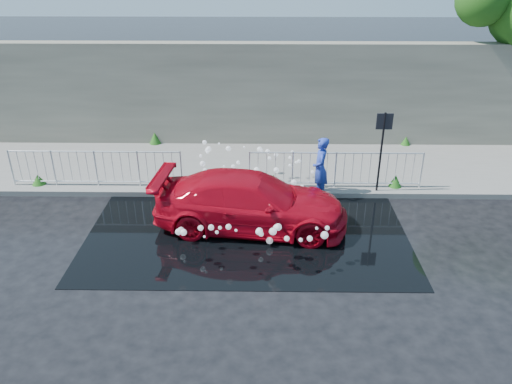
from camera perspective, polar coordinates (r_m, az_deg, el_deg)
ground at (r=11.95m, az=-3.56°, el=-6.88°), size 90.00×90.00×0.00m
pavement at (r=16.33m, az=-2.34°, el=2.94°), size 30.00×4.00×0.15m
curb at (r=14.51m, az=-2.74°, el=-0.15°), size 30.00×0.25×0.16m
retaining_wall at (r=17.81m, az=-2.07°, el=11.15°), size 30.00×0.60×3.50m
puddle at (r=12.77m, az=-1.00°, el=-4.45°), size 8.00×5.00×0.01m
sign_post at (r=14.32m, az=14.25°, el=5.83°), size 0.45×0.06×2.50m
railing_left at (r=15.33m, az=-17.83°, el=2.73°), size 5.05×0.05×1.10m
railing_right at (r=14.68m, az=9.07°, el=2.67°), size 5.05×0.05×1.10m
weeds at (r=15.86m, az=-2.93°, el=3.18°), size 12.17×3.93×0.41m
water_spray at (r=13.23m, az=-0.89°, el=0.41°), size 3.53×5.58×1.07m
red_car at (r=12.63m, az=-0.58°, el=-1.16°), size 5.05×2.45×1.42m
person at (r=14.17m, az=7.36°, el=2.66°), size 0.47×0.69×1.82m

